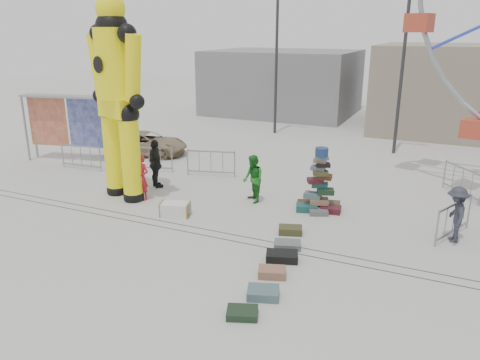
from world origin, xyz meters
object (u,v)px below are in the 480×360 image
at_px(barricade_dummy_a, 81,157).
at_px(pedestrian_red, 141,178).
at_px(lamp_post_right, 405,60).
at_px(pedestrian_black, 156,164).
at_px(barricade_dummy_c, 211,163).
at_px(lamp_post_left, 278,55).
at_px(banner_scaffold, 67,112).
at_px(barricade_dummy_b, 149,159).
at_px(suitcase_tower, 319,193).
at_px(pedestrian_grey, 456,214).
at_px(parked_suv, 146,143).
at_px(steamer_trunk, 175,209).
at_px(barricade_wheel_front, 454,220).
at_px(barricade_wheel_back, 462,182).
at_px(pedestrian_green, 253,179).
at_px(crash_test_dummy, 117,92).

height_order(barricade_dummy_a, pedestrian_red, pedestrian_red).
xyz_separation_m(lamp_post_right, pedestrian_black, (-7.80, -9.23, -3.55)).
bearing_deg(barricade_dummy_c, lamp_post_left, 77.76).
height_order(banner_scaffold, barricade_dummy_b, banner_scaffold).
distance_m(suitcase_tower, banner_scaffold, 12.28).
relative_size(lamp_post_left, barricade_dummy_a, 4.00).
xyz_separation_m(barricade_dummy_c, pedestrian_grey, (9.29, -2.67, 0.27)).
relative_size(lamp_post_left, pedestrian_red, 4.86).
distance_m(pedestrian_grey, parked_suv, 14.55).
relative_size(barricade_dummy_b, pedestrian_red, 1.21).
bearing_deg(steamer_trunk, barricade_wheel_front, -3.17).
relative_size(lamp_post_right, barricade_dummy_c, 4.00).
bearing_deg(barricade_wheel_back, pedestrian_grey, -40.33).
bearing_deg(parked_suv, lamp_post_left, -40.96).
distance_m(lamp_post_left, barricade_wheel_back, 13.04).
xyz_separation_m(pedestrian_green, pedestrian_black, (-4.02, -0.06, 0.09)).
distance_m(banner_scaffold, steamer_trunk, 9.02).
bearing_deg(barricade_dummy_a, crash_test_dummy, -31.69).
relative_size(barricade_dummy_b, pedestrian_green, 1.18).
distance_m(banner_scaffold, barricade_dummy_b, 4.61).
bearing_deg(barricade_wheel_back, barricade_dummy_c, -118.23).
bearing_deg(suitcase_tower, steamer_trunk, -163.78).
bearing_deg(barricade_wheel_back, suitcase_tower, -89.26).
xyz_separation_m(barricade_dummy_b, pedestrian_grey, (12.00, -2.16, 0.27)).
distance_m(crash_test_dummy, pedestrian_green, 5.53).
distance_m(barricade_wheel_front, parked_suv, 14.44).
bearing_deg(crash_test_dummy, pedestrian_red, 20.95).
relative_size(suitcase_tower, barricade_dummy_a, 1.09).
xyz_separation_m(suitcase_tower, crash_test_dummy, (-6.78, -1.67, 3.18)).
xyz_separation_m(barricade_wheel_front, pedestrian_grey, (0.02, -0.27, 0.27)).
xyz_separation_m(barricade_dummy_c, barricade_wheel_back, (9.49, 1.60, 0.00)).
distance_m(pedestrian_green, pedestrian_black, 4.02).
xyz_separation_m(steamer_trunk, pedestrian_red, (-1.89, 0.83, 0.60)).
relative_size(suitcase_tower, barricade_wheel_back, 1.09).
distance_m(pedestrian_green, pedestrian_grey, 6.54).
height_order(steamer_trunk, barricade_dummy_a, barricade_dummy_a).
distance_m(suitcase_tower, barricade_wheel_front, 4.20).
height_order(banner_scaffold, barricade_dummy_a, banner_scaffold).
distance_m(barricade_dummy_a, barricade_dummy_c, 5.78).
relative_size(steamer_trunk, barricade_wheel_back, 0.47).
xyz_separation_m(suitcase_tower, banner_scaffold, (-12.09, 1.28, 1.67)).
bearing_deg(pedestrian_red, lamp_post_right, 57.52).
bearing_deg(banner_scaffold, pedestrian_green, -20.97).
bearing_deg(pedestrian_black, lamp_post_left, -58.64).
distance_m(lamp_post_right, steamer_trunk, 13.41).
bearing_deg(barricade_dummy_c, pedestrian_grey, -31.09).
bearing_deg(lamp_post_left, lamp_post_right, -15.95).
height_order(lamp_post_left, pedestrian_red, lamp_post_left).
height_order(suitcase_tower, pedestrian_grey, suitcase_tower).
bearing_deg(barricade_wheel_front, pedestrian_grey, -150.17).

